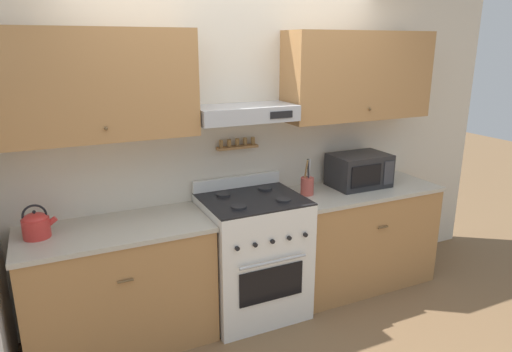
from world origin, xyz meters
The scene contains 8 objects.
ground_plane centered at (0.00, 0.00, 0.00)m, with size 16.00×16.00×0.00m, color brown.
wall_back centered at (0.01, 0.58, 1.48)m, with size 5.20×0.46×2.55m.
counter_left centered at (-1.02, 0.32, 0.45)m, with size 1.28×0.63×0.89m.
counter_right centered at (1.05, 0.32, 0.45)m, with size 1.33×0.63×0.89m.
stove_range centered at (0.00, 0.29, 0.48)m, with size 0.75×0.68×1.05m.
tea_kettle centered at (-1.49, 0.36, 0.98)m, with size 0.22×0.17×0.22m.
microwave centered at (1.06, 0.38, 1.03)m, with size 0.49×0.35×0.28m.
utensil_crock centered at (0.53, 0.36, 0.97)m, with size 0.11×0.11×0.30m.
Camera 1 is at (-1.37, -2.68, 2.09)m, focal length 32.00 mm.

